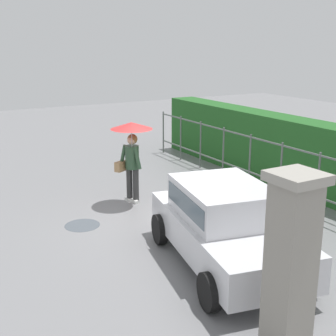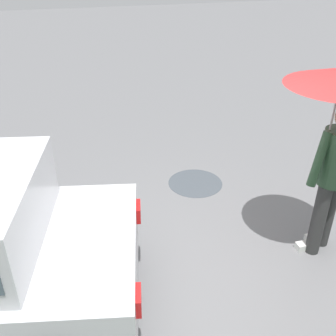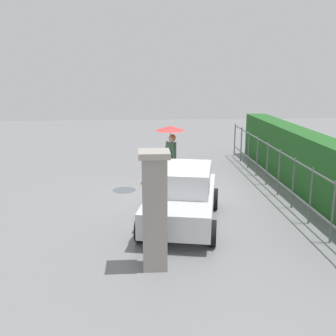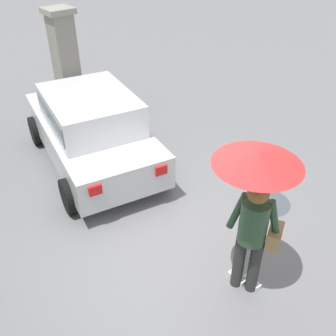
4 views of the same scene
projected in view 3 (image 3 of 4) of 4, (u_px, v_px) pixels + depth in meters
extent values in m
plane|color=slate|center=(181.00, 197.00, 12.58)|extent=(40.00, 40.00, 0.00)
cube|color=silver|center=(181.00, 202.00, 10.29)|extent=(3.96, 2.36, 0.60)
cube|color=silver|center=(182.00, 178.00, 10.29)|extent=(2.15, 1.80, 0.60)
cube|color=#4C5B66|center=(182.00, 178.00, 10.29)|extent=(2.01, 1.78, 0.33)
cylinder|color=black|center=(212.00, 233.00, 9.05)|extent=(0.62, 0.30, 0.60)
cylinder|color=black|center=(140.00, 229.00, 9.27)|extent=(0.62, 0.30, 0.60)
cylinder|color=black|center=(215.00, 199.00, 11.45)|extent=(0.62, 0.30, 0.60)
cylinder|color=black|center=(157.00, 196.00, 11.67)|extent=(0.62, 0.30, 0.60)
cube|color=red|center=(206.00, 178.00, 11.97)|extent=(0.10, 0.21, 0.16)
cube|color=red|center=(170.00, 177.00, 12.12)|extent=(0.10, 0.21, 0.16)
cylinder|color=#333333|center=(173.00, 171.00, 14.05)|extent=(0.15, 0.15, 0.86)
cylinder|color=#333333|center=(170.00, 170.00, 14.21)|extent=(0.15, 0.15, 0.86)
cube|color=white|center=(172.00, 182.00, 14.11)|extent=(0.26, 0.10, 0.08)
cube|color=white|center=(169.00, 181.00, 14.28)|extent=(0.26, 0.10, 0.08)
cylinder|color=#2D4C33|center=(172.00, 151.00, 13.96)|extent=(0.34, 0.34, 0.58)
sphere|color=#DBAD89|center=(172.00, 139.00, 13.85)|extent=(0.22, 0.22, 0.22)
sphere|color=olive|center=(172.00, 138.00, 13.86)|extent=(0.25, 0.25, 0.25)
cylinder|color=#2D4C33|center=(173.00, 151.00, 13.73)|extent=(0.24, 0.18, 0.56)
cylinder|color=#2D4C33|center=(166.00, 149.00, 14.09)|extent=(0.24, 0.18, 0.56)
cylinder|color=#B2B2B7|center=(170.00, 142.00, 13.76)|extent=(0.02, 0.02, 0.77)
cone|color=red|center=(170.00, 128.00, 13.65)|extent=(1.02, 1.02, 0.16)
cube|color=tan|center=(165.00, 156.00, 14.17)|extent=(0.30, 0.38, 0.24)
cube|color=gray|center=(155.00, 214.00, 7.84)|extent=(0.48, 0.48, 2.30)
cube|color=#9E998E|center=(154.00, 154.00, 7.55)|extent=(0.60, 0.60, 0.12)
cylinder|color=#59605B|center=(235.00, 140.00, 18.41)|extent=(0.05, 0.05, 1.50)
cylinder|color=#59605B|center=(241.00, 145.00, 17.24)|extent=(0.05, 0.05, 1.50)
cylinder|color=#59605B|center=(249.00, 150.00, 16.07)|extent=(0.05, 0.05, 1.50)
cylinder|color=#59605B|center=(257.00, 156.00, 14.91)|extent=(0.05, 0.05, 1.50)
cylinder|color=#59605B|center=(267.00, 164.00, 13.74)|extent=(0.05, 0.05, 1.50)
cylinder|color=#59605B|center=(279.00, 173.00, 12.57)|extent=(0.05, 0.05, 1.50)
cylinder|color=#59605B|center=(293.00, 183.00, 11.40)|extent=(0.05, 0.05, 1.50)
cylinder|color=#59605B|center=(311.00, 196.00, 10.23)|extent=(0.05, 0.05, 1.50)
cylinder|color=#59605B|center=(333.00, 212.00, 9.06)|extent=(0.05, 0.05, 1.50)
cube|color=#59605B|center=(274.00, 148.00, 12.99)|extent=(10.86, 0.03, 0.04)
cube|color=#59605B|center=(272.00, 177.00, 13.23)|extent=(10.86, 0.03, 0.04)
cube|color=#235B23|center=(305.00, 162.00, 13.18)|extent=(11.86, 0.90, 1.90)
cylinder|color=#4C545B|center=(124.00, 190.00, 13.27)|extent=(0.77, 0.77, 0.00)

